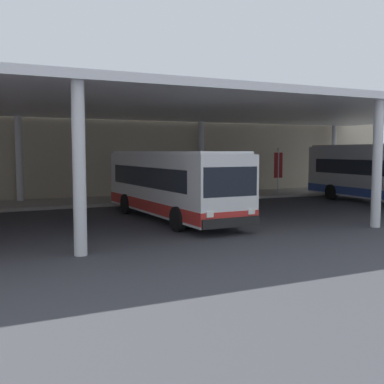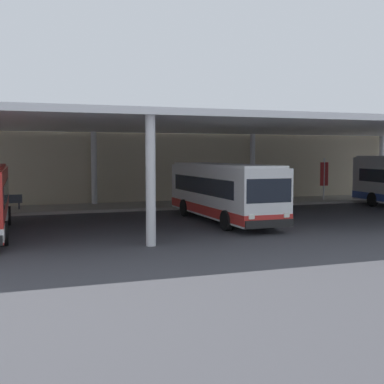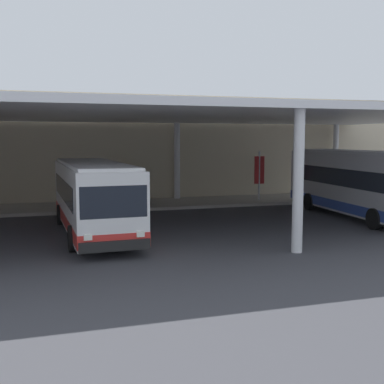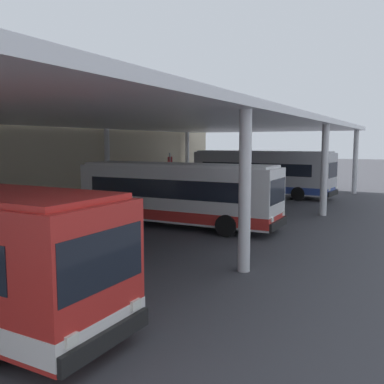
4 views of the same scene
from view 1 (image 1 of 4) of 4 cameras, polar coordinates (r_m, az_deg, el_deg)
The scene contains 7 objects.
ground_plane at distance 19.57m, azimuth 3.06°, elevation -4.43°, with size 200.00×200.00×0.00m, color #3D3D42.
platform_kerb at distance 30.28m, azimuth -7.81°, elevation -0.96°, with size 42.00×4.50×0.18m, color #A39E93.
station_building_facade at distance 33.22m, azimuth -9.64°, elevation 5.57°, with size 48.00×1.60×7.16m, color #C1B293.
canopy_shelter at distance 24.35m, azimuth -3.28°, elevation 9.95°, with size 40.00×17.00×5.55m.
bus_second_bay at distance 22.12m, azimuth -2.47°, elevation 0.98°, with size 2.88×10.58×3.17m.
bus_middle_bay at distance 30.81m, azimuth 21.72°, elevation 2.10°, with size 3.39×11.49×3.57m.
banner_sign at distance 34.52m, azimuth 10.28°, elevation 2.87°, with size 0.70×0.12×3.20m.
Camera 1 is at (-9.40, -16.87, 3.19)m, focal length 44.56 mm.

